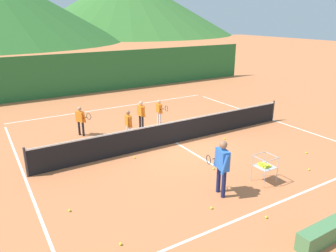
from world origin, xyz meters
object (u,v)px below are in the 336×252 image
student_3 (159,110)px  tennis_ball_6 (309,170)px  tennis_ball_2 (266,217)px  tennis_ball_8 (69,211)px  tennis_ball_9 (224,139)px  tennis_ball_5 (135,158)px  tennis_ball_10 (121,244)px  student_1 (128,123)px  courtside_bench (322,235)px  tennis_net (176,132)px  student_0 (81,118)px  student_2 (141,112)px  tennis_ball_1 (221,151)px  tennis_ball_4 (214,169)px  tennis_ball_0 (212,208)px  tennis_ball_3 (306,153)px  instructor (222,163)px  tennis_ball_7 (226,157)px  ball_cart (264,165)px

student_3 → tennis_ball_6: size_ratio=17.99×
tennis_ball_2 → tennis_ball_8: (-4.38, 3.01, 0.00)m
tennis_ball_8 → tennis_ball_9: 7.48m
tennis_ball_5 → tennis_ball_10: 4.83m
student_1 → tennis_ball_5: (-0.62, -1.83, -0.76)m
tennis_ball_6 → courtside_bench: (-3.03, -2.55, 0.20)m
tennis_ball_8 → tennis_ball_10: same height
tennis_net → tennis_ball_9: 2.20m
student_0 → student_2: student_2 is taller
tennis_ball_1 → tennis_ball_2: 4.43m
tennis_ball_2 → tennis_ball_6: same height
tennis_ball_4 → tennis_ball_8: bearing=179.5°
student_3 → courtside_bench: student_3 is taller
student_0 → courtside_bench: size_ratio=0.88×
student_1 → tennis_ball_10: student_1 is taller
tennis_ball_4 → courtside_bench: 4.33m
tennis_ball_0 → tennis_ball_2: bearing=-48.5°
tennis_net → student_2: bearing=101.2°
tennis_net → tennis_ball_4: tennis_net is taller
tennis_ball_0 → tennis_ball_5: (-0.38, 4.13, 0.00)m
tennis_ball_1 → tennis_ball_8: 6.31m
tennis_ball_4 → tennis_ball_3: bearing=-11.5°
student_0 → tennis_ball_5: bearing=-74.7°
tennis_ball_2 → tennis_ball_4: size_ratio=1.00×
student_1 → instructor: bearing=-85.1°
tennis_ball_1 → tennis_ball_3: size_ratio=1.00×
student_0 → tennis_ball_8: size_ratio=19.47×
tennis_ball_5 → tennis_ball_7: size_ratio=1.00×
tennis_ball_0 → tennis_ball_10: same height
student_1 → tennis_ball_5: student_1 is taller
tennis_ball_6 → tennis_ball_9: size_ratio=1.00×
student_2 → tennis_ball_6: (3.02, -6.86, -0.79)m
instructor → tennis_ball_5: instructor is taller
tennis_ball_9 → tennis_ball_1: bearing=-136.0°
ball_cart → tennis_ball_6: 2.08m
student_1 → tennis_ball_1: size_ratio=19.55×
student_1 → tennis_ball_4: 4.37m
tennis_ball_5 → courtside_bench: bearing=-75.4°
student_1 → tennis_ball_5: 2.08m
tennis_net → tennis_ball_8: (-5.20, -2.75, -0.47)m
tennis_net → tennis_ball_4: size_ratio=172.93×
tennis_ball_0 → tennis_ball_3: same height
tennis_ball_0 → courtside_bench: 2.79m
student_0 → student_1: student_1 is taller
tennis_net → tennis_ball_4: (-0.21, -2.79, -0.47)m
tennis_ball_5 → tennis_ball_9: 4.19m
tennis_ball_7 → tennis_ball_6: bearing=-52.5°
instructor → tennis_ball_9: (3.10, 3.40, -1.00)m
tennis_ball_10 → tennis_ball_3: bearing=7.9°
student_0 → tennis_ball_2: (2.29, -8.68, -0.76)m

